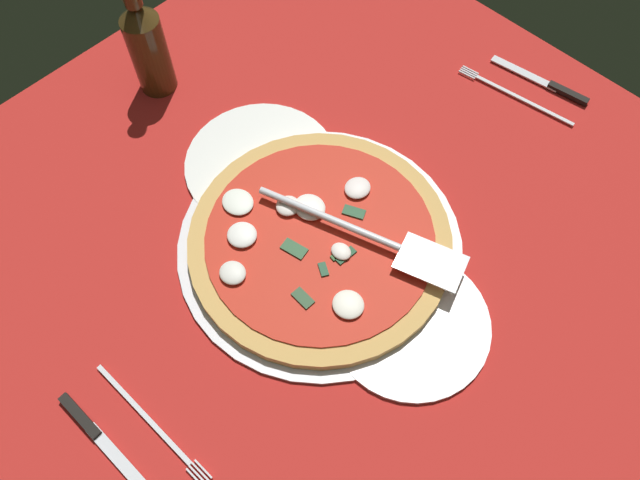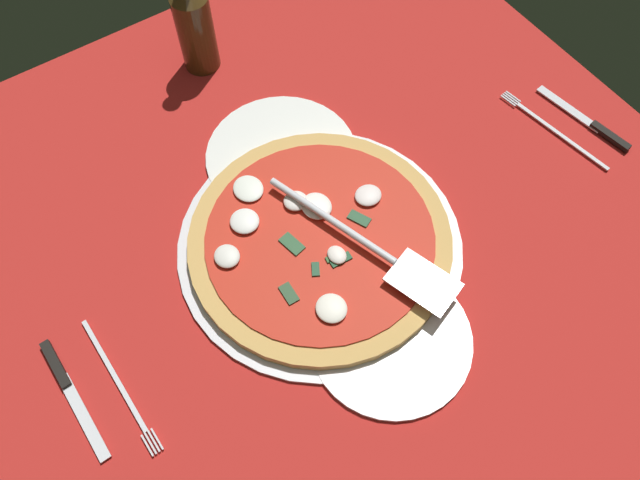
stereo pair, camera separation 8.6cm
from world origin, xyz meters
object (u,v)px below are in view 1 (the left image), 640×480
dinner_plate_right (261,164)px  place_setting_far (125,431)px  dinner_plate_left (410,324)px  beer_bottle (147,44)px  pizza_server (371,237)px  place_setting_near (532,91)px  pizza (319,240)px

dinner_plate_right → place_setting_far: size_ratio=1.12×
dinner_plate_left → beer_bottle: beer_bottle is taller
dinner_plate_left → beer_bottle: (56.81, -3.48, 8.50)cm
dinner_plate_left → dinner_plate_right: (32.92, -4.07, 0.00)cm
dinner_plate_left → dinner_plate_right: 33.17cm
pizza_server → place_setting_far: pizza_server is taller
place_setting_near → beer_bottle: (44.91, 41.49, 8.64)cm
pizza → beer_bottle: beer_bottle is taller
place_setting_near → pizza_server: bearing=82.8°
pizza_server → beer_bottle: (45.58, 1.04, 4.73)cm
place_setting_far → place_setting_near: bearing=85.6°
dinner_plate_left → pizza_server: bearing=-21.9°
dinner_plate_left → pizza: 16.96cm
dinner_plate_right → place_setting_near: (-21.02, -40.90, -0.15)cm
pizza_server → place_setting_far: 39.61cm
place_setting_near → beer_bottle: bearing=34.6°
dinner_plate_left → place_setting_near: place_setting_near is taller
dinner_plate_left → place_setting_far: 38.09cm
pizza_server → place_setting_far: size_ratio=1.43×
dinner_plate_left → beer_bottle: bearing=-3.5°
dinner_plate_left → pizza_server: pizza_server is taller
pizza → pizza_server: size_ratio=1.24×
dinner_plate_right → pizza: 16.56cm
pizza_server → pizza: bearing=-160.5°
dinner_plate_left → place_setting_far: place_setting_far is taller
dinner_plate_right → beer_bottle: size_ratio=1.02×
beer_bottle → place_setting_far: bearing=137.1°
beer_bottle → dinner_plate_right: bearing=-178.6°
place_setting_far → dinner_plate_left: bearing=63.9°
place_setting_far → beer_bottle: 56.60cm
pizza_server → place_setting_far: (4.62, 39.14, -3.91)cm
pizza → beer_bottle: (39.91, -3.35, 7.11)cm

